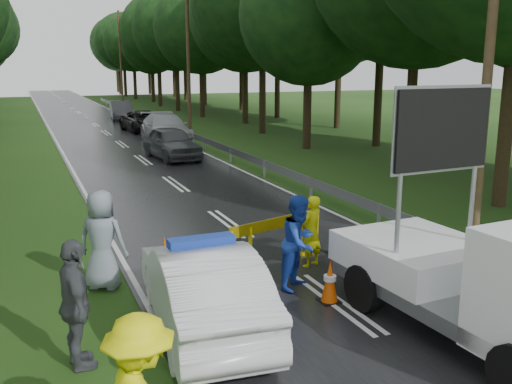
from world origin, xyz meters
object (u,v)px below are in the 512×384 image
queue_car_third (144,121)px  queue_car_fourth (121,110)px  civilian (300,242)px  police_sedan (202,288)px  barrier (277,229)px  officer (311,232)px  queue_car_second (166,128)px  work_truck (491,281)px  queue_car_first (172,143)px

queue_car_third → queue_car_fourth: size_ratio=1.08×
civilian → police_sedan: bearing=167.9°
barrier → officer: 0.78m
queue_car_second → officer: bearing=-93.3°
queue_car_third → barrier: bearing=-99.9°
work_truck → barrier: (-1.54, 4.79, -0.27)m
work_truck → queue_car_fourth: 41.76m
work_truck → queue_car_first: work_truck is taller
barrier → queue_car_third: (2.69, 27.60, -0.12)m
barrier → queue_car_second: 21.77m
barrier → work_truck: bearing=-88.7°
officer → queue_car_first: size_ratio=0.36×
work_truck → barrier: work_truck is taller
civilian → queue_car_fourth: 38.51m
work_truck → queue_car_third: work_truck is taller
queue_car_third → officer: bearing=-98.5°
officer → queue_car_fourth: officer is taller
work_truck → civilian: size_ratio=2.70×
police_sedan → civilian: (2.36, 1.03, 0.22)m
civilian → queue_car_fourth: civilian is taller
police_sedan → queue_car_first: (4.08, 18.08, 0.02)m
work_truck → queue_car_third: (1.14, 32.39, -0.40)m
officer → civilian: 1.30m
civilian → queue_car_third: 29.19m
queue_car_second → queue_car_third: 6.00m
officer → queue_car_third: bearing=-118.8°
queue_car_first → civilian: bearing=-101.5°
police_sedan → queue_car_third: bearing=-94.9°
work_truck → officer: 4.45m
barrier → queue_car_first: bearing=67.7°
civilian → barrier: bearing=48.0°
work_truck → queue_car_fourth: bearing=85.0°
barrier → queue_car_second: (2.73, 21.60, 0.00)m
work_truck → queue_car_fourth: (1.19, 41.74, -0.33)m
barrier → queue_car_fourth: queue_car_fourth is taller
civilian → queue_car_first: size_ratio=0.43×
police_sedan → queue_car_second: (5.26, 24.08, 0.08)m
queue_car_first → queue_car_second: (1.18, 6.00, 0.06)m
queue_car_fourth → queue_car_first: bearing=-87.7°
police_sedan → queue_car_fourth: (5.26, 39.43, 0.02)m
queue_car_second → queue_car_fourth: (0.00, 15.35, -0.06)m
civilian → queue_car_second: civilian is taller
officer → queue_car_fourth: 37.45m
work_truck → queue_car_second: (1.19, 26.39, -0.27)m
barrier → queue_car_third: 27.73m
queue_car_first → barrier: bearing=-101.5°
police_sedan → queue_car_second: 24.65m
officer → queue_car_fourth: (2.09, 37.39, -0.04)m
police_sedan → queue_car_third: size_ratio=0.92×
queue_car_second → police_sedan: bearing=-100.2°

